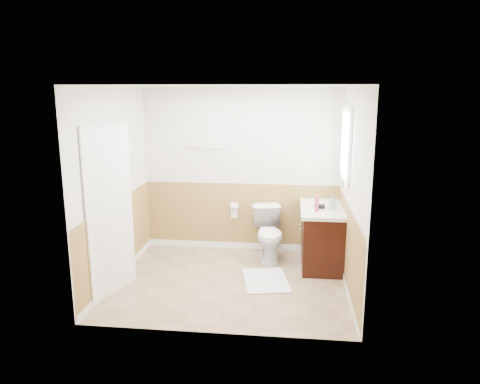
# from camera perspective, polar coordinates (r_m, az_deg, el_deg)

# --- Properties ---
(floor) EXTENTS (3.00, 3.00, 0.00)m
(floor) POSITION_cam_1_polar(r_m,az_deg,el_deg) (6.04, -1.23, -11.21)
(floor) COLOR #8C7051
(floor) RESTS_ON ground
(ceiling) EXTENTS (3.00, 3.00, 0.00)m
(ceiling) POSITION_cam_1_polar(r_m,az_deg,el_deg) (5.52, -1.36, 13.25)
(ceiling) COLOR white
(ceiling) RESTS_ON floor
(wall_back) EXTENTS (3.00, 0.00, 3.00)m
(wall_back) POSITION_cam_1_polar(r_m,az_deg,el_deg) (6.91, 0.16, 2.73)
(wall_back) COLOR silver
(wall_back) RESTS_ON floor
(wall_front) EXTENTS (3.00, 0.00, 3.00)m
(wall_front) POSITION_cam_1_polar(r_m,az_deg,el_deg) (4.40, -3.57, -3.11)
(wall_front) COLOR silver
(wall_front) RESTS_ON floor
(wall_left) EXTENTS (0.00, 3.00, 3.00)m
(wall_left) POSITION_cam_1_polar(r_m,az_deg,el_deg) (6.03, -15.56, 0.78)
(wall_left) COLOR silver
(wall_left) RESTS_ON floor
(wall_right) EXTENTS (0.00, 3.00, 3.00)m
(wall_right) POSITION_cam_1_polar(r_m,az_deg,el_deg) (5.65, 13.96, 0.08)
(wall_right) COLOR silver
(wall_right) RESTS_ON floor
(wainscot_back) EXTENTS (3.00, 0.00, 3.00)m
(wainscot_back) POSITION_cam_1_polar(r_m,az_deg,el_deg) (7.07, 0.14, -3.28)
(wainscot_back) COLOR #A48041
(wainscot_back) RESTS_ON floor
(wainscot_front) EXTENTS (3.00, 0.00, 3.00)m
(wainscot_front) POSITION_cam_1_polar(r_m,az_deg,el_deg) (4.67, -3.42, -11.95)
(wainscot_front) COLOR #A48041
(wainscot_front) RESTS_ON floor
(wainscot_left) EXTENTS (0.00, 2.60, 2.60)m
(wainscot_left) POSITION_cam_1_polar(r_m,az_deg,el_deg) (6.22, -15.05, -5.99)
(wainscot_left) COLOR #A48041
(wainscot_left) RESTS_ON floor
(wainscot_right) EXTENTS (0.00, 2.60, 2.60)m
(wainscot_right) POSITION_cam_1_polar(r_m,az_deg,el_deg) (5.85, 13.45, -7.10)
(wainscot_right) COLOR #A48041
(wainscot_right) RESTS_ON floor
(toilet) EXTENTS (0.57, 0.83, 0.77)m
(toilet) POSITION_cam_1_polar(r_m,az_deg,el_deg) (6.67, 3.71, -5.33)
(toilet) COLOR white
(toilet) RESTS_ON floor
(bath_mat) EXTENTS (0.70, 0.89, 0.02)m
(bath_mat) POSITION_cam_1_polar(r_m,az_deg,el_deg) (6.05, 3.27, -11.06)
(bath_mat) COLOR white
(bath_mat) RESTS_ON floor
(vanity_cabinet) EXTENTS (0.55, 1.10, 0.80)m
(vanity_cabinet) POSITION_cam_1_polar(r_m,az_deg,el_deg) (6.57, 10.24, -5.65)
(vanity_cabinet) COLOR black
(vanity_cabinet) RESTS_ON floor
(vanity_knob_left) EXTENTS (0.03, 0.03, 0.03)m
(vanity_knob_left) POSITION_cam_1_polar(r_m,az_deg,el_deg) (6.42, 7.67, -4.61)
(vanity_knob_left) COLOR silver
(vanity_knob_left) RESTS_ON vanity_cabinet
(vanity_knob_right) EXTENTS (0.03, 0.03, 0.03)m
(vanity_knob_right) POSITION_cam_1_polar(r_m,az_deg,el_deg) (6.61, 7.64, -4.09)
(vanity_knob_right) COLOR silver
(vanity_knob_right) RESTS_ON vanity_cabinet
(countertop) EXTENTS (0.60, 1.15, 0.05)m
(countertop) POSITION_cam_1_polar(r_m,az_deg,el_deg) (6.45, 10.30, -2.07)
(countertop) COLOR silver
(countertop) RESTS_ON vanity_cabinet
(sink_basin) EXTENTS (0.36, 0.36, 0.02)m
(sink_basin) POSITION_cam_1_polar(r_m,az_deg,el_deg) (6.59, 10.32, -1.44)
(sink_basin) COLOR white
(sink_basin) RESTS_ON countertop
(faucet) EXTENTS (0.02, 0.02, 0.14)m
(faucet) POSITION_cam_1_polar(r_m,az_deg,el_deg) (6.59, 11.90, -0.97)
(faucet) COLOR silver
(faucet) RESTS_ON countertop
(lotion_bottle) EXTENTS (0.05, 0.05, 0.22)m
(lotion_bottle) POSITION_cam_1_polar(r_m,az_deg,el_deg) (6.15, 9.68, -1.47)
(lotion_bottle) COLOR #C23247
(lotion_bottle) RESTS_ON countertop
(soap_dispenser) EXTENTS (0.09, 0.09, 0.18)m
(soap_dispenser) POSITION_cam_1_polar(r_m,az_deg,el_deg) (6.32, 11.59, -1.37)
(soap_dispenser) COLOR #929BA5
(soap_dispenser) RESTS_ON countertop
(hair_dryer_body) EXTENTS (0.14, 0.07, 0.07)m
(hair_dryer_body) POSITION_cam_1_polar(r_m,az_deg,el_deg) (6.34, 10.02, -1.76)
(hair_dryer_body) COLOR black
(hair_dryer_body) RESTS_ON countertop
(hair_dryer_handle) EXTENTS (0.03, 0.03, 0.07)m
(hair_dryer_handle) POSITION_cam_1_polar(r_m,az_deg,el_deg) (6.35, 9.74, -2.02)
(hair_dryer_handle) COLOR black
(hair_dryer_handle) RESTS_ON countertop
(mirror_panel) EXTENTS (0.02, 0.35, 0.90)m
(mirror_panel) POSITION_cam_1_polar(r_m,az_deg,el_deg) (6.67, 12.71, 4.66)
(mirror_panel) COLOR silver
(mirror_panel) RESTS_ON wall_right
(window_frame) EXTENTS (0.04, 0.80, 1.00)m
(window_frame) POSITION_cam_1_polar(r_m,az_deg,el_deg) (6.14, 13.25, 5.85)
(window_frame) COLOR white
(window_frame) RESTS_ON wall_right
(window_glass) EXTENTS (0.01, 0.70, 0.90)m
(window_glass) POSITION_cam_1_polar(r_m,az_deg,el_deg) (6.14, 13.39, 5.84)
(window_glass) COLOR white
(window_glass) RESTS_ON wall_right
(door) EXTENTS (0.29, 0.78, 2.04)m
(door) POSITION_cam_1_polar(r_m,az_deg,el_deg) (5.64, -16.16, -2.46)
(door) COLOR white
(door) RESTS_ON wall_left
(door_frame) EXTENTS (0.02, 0.92, 2.10)m
(door_frame) POSITION_cam_1_polar(r_m,az_deg,el_deg) (5.67, -16.88, -2.33)
(door_frame) COLOR white
(door_frame) RESTS_ON wall_left
(door_knob) EXTENTS (0.06, 0.06, 0.06)m
(door_knob) POSITION_cam_1_polar(r_m,az_deg,el_deg) (5.93, -14.38, -2.32)
(door_knob) COLOR silver
(door_knob) RESTS_ON door
(towel_bar) EXTENTS (0.62, 0.02, 0.02)m
(towel_bar) POSITION_cam_1_polar(r_m,az_deg,el_deg) (6.89, -4.46, 5.60)
(towel_bar) COLOR silver
(towel_bar) RESTS_ON wall_back
(tp_holder_bar) EXTENTS (0.14, 0.02, 0.02)m
(tp_holder_bar) POSITION_cam_1_polar(r_m,az_deg,el_deg) (6.97, -0.73, -1.81)
(tp_holder_bar) COLOR silver
(tp_holder_bar) RESTS_ON wall_back
(tp_roll) EXTENTS (0.10, 0.11, 0.11)m
(tp_roll) POSITION_cam_1_polar(r_m,az_deg,el_deg) (6.97, -0.73, -1.81)
(tp_roll) COLOR white
(tp_roll) RESTS_ON tp_holder_bar
(tp_sheet) EXTENTS (0.10, 0.01, 0.16)m
(tp_sheet) POSITION_cam_1_polar(r_m,az_deg,el_deg) (7.00, -0.73, -2.68)
(tp_sheet) COLOR white
(tp_sheet) RESTS_ON tp_roll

